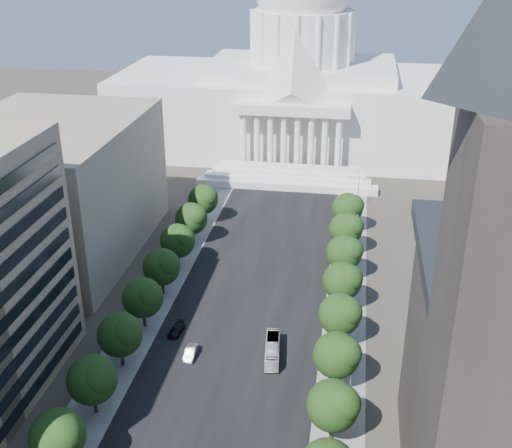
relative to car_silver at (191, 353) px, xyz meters
The scene contains 27 objects.
road_asphalt 26.84m from the car_silver, 74.55° to the left, with size 30.00×260.00×0.01m, color black.
sidewalk_left 28.46m from the car_silver, 114.63° to the left, with size 8.00×260.00×0.02m, color gray.
sidewalk_right 36.78m from the car_silver, 44.69° to the left, with size 8.00×260.00×0.02m, color gray.
capitol 122.48m from the car_silver, 86.61° to the left, with size 120.00×56.00×73.00m.
office_block_left_far 56.19m from the car_silver, 138.72° to the left, with size 38.00×52.00×30.00m, color gray.
tree_l_c 30.75m from the car_silver, 110.36° to the right, with size 7.79×7.60×9.97m.
tree_l_d 20.23m from the car_silver, 122.77° to the right, with size 7.79×7.60×9.97m.
tree_l_e 12.70m from the car_silver, 157.61° to the right, with size 7.79×7.60×9.97m.
tree_l_f 14.19m from the car_silver, 143.90° to the left, with size 7.79×7.60×9.97m.
tree_l_g 23.01m from the car_silver, 118.13° to the left, with size 7.79×7.60×9.97m.
tree_l_h 33.84m from the car_silver, 108.37° to the left, with size 7.79×7.60×9.97m.
tree_l_i 45.27m from the car_silver, 103.54° to the left, with size 7.79×7.60×9.97m.
tree_l_j 56.93m from the car_silver, 100.70° to the left, with size 7.79×7.60×9.97m.
tree_r_d 30.79m from the car_silver, 32.65° to the right, with size 7.79×7.60×9.97m.
tree_r_e 26.46m from the car_silver, ahead, with size 7.79×7.60×9.97m.
tree_r_f 27.21m from the car_silver, 16.74° to the left, with size 7.79×7.60×9.97m.
tree_r_g 32.69m from the car_silver, 37.66° to the left, with size 7.79×7.60×9.97m.
tree_r_h 41.04m from the car_silver, 51.17° to the left, with size 7.79×7.60×9.97m.
tree_r_i 50.88m from the car_silver, 59.73° to the left, with size 7.79×7.60×9.97m.
tree_r_j 61.48m from the car_silver, 65.40° to the left, with size 7.79×7.60×9.97m.
streetlight_c 27.82m from the car_silver, ahead, with size 2.61×0.44×9.00m.
streetlight_d 34.53m from the car_silver, 37.64° to the left, with size 2.61×0.44×9.00m.
streetlight_e 53.48m from the car_silver, 59.47° to the left, with size 2.61×0.44×9.00m.
streetlight_f 76.02m from the car_silver, 69.11° to the left, with size 2.61×0.44×9.00m.
car_silver is the anchor object (origin of this frame).
car_dark_b 7.87m from the car_silver, 123.75° to the left, with size 1.98×4.88×1.42m, color black.
city_bus 14.25m from the car_silver, ahead, with size 2.39×10.21×2.84m, color silver.
Camera 1 is at (18.58, -24.86, 67.58)m, focal length 45.00 mm.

